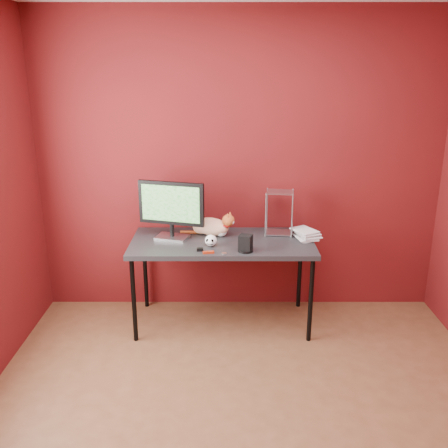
{
  "coord_description": "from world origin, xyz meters",
  "views": [
    {
      "loc": [
        -0.13,
        -2.49,
        2.14
      ],
      "look_at": [
        -0.14,
        1.15,
        0.97
      ],
      "focal_mm": 40.0,
      "sensor_mm": 36.0,
      "label": 1
    }
  ],
  "objects_px": {
    "skull_mug": "(211,240)",
    "cat": "(211,226)",
    "monitor": "(171,207)",
    "speaker": "(246,244)",
    "book_stack": "(300,189)",
    "desk": "(222,246)"
  },
  "relations": [
    {
      "from": "skull_mug",
      "to": "cat",
      "type": "bearing_deg",
      "value": 101.74
    },
    {
      "from": "monitor",
      "to": "skull_mug",
      "type": "xyz_separation_m",
      "value": [
        0.33,
        -0.19,
        -0.22
      ]
    },
    {
      "from": "speaker",
      "to": "book_stack",
      "type": "relative_size",
      "value": 0.16
    },
    {
      "from": "desk",
      "to": "cat",
      "type": "relative_size",
      "value": 3.25
    },
    {
      "from": "desk",
      "to": "skull_mug",
      "type": "bearing_deg",
      "value": -124.79
    },
    {
      "from": "monitor",
      "to": "cat",
      "type": "distance_m",
      "value": 0.39
    },
    {
      "from": "speaker",
      "to": "skull_mug",
      "type": "bearing_deg",
      "value": 176.2
    },
    {
      "from": "desk",
      "to": "skull_mug",
      "type": "height_order",
      "value": "skull_mug"
    },
    {
      "from": "monitor",
      "to": "skull_mug",
      "type": "height_order",
      "value": "monitor"
    },
    {
      "from": "skull_mug",
      "to": "book_stack",
      "type": "bearing_deg",
      "value": 24.53
    },
    {
      "from": "desk",
      "to": "monitor",
      "type": "bearing_deg",
      "value": 172.0
    },
    {
      "from": "monitor",
      "to": "cat",
      "type": "xyz_separation_m",
      "value": [
        0.33,
        0.09,
        -0.19
      ]
    },
    {
      "from": "skull_mug",
      "to": "speaker",
      "type": "xyz_separation_m",
      "value": [
        0.27,
        -0.12,
        0.01
      ]
    },
    {
      "from": "desk",
      "to": "cat",
      "type": "bearing_deg",
      "value": 122.61
    },
    {
      "from": "monitor",
      "to": "skull_mug",
      "type": "distance_m",
      "value": 0.44
    },
    {
      "from": "desk",
      "to": "monitor",
      "type": "xyz_separation_m",
      "value": [
        -0.42,
        0.06,
        0.32
      ]
    },
    {
      "from": "skull_mug",
      "to": "book_stack",
      "type": "height_order",
      "value": "book_stack"
    },
    {
      "from": "cat",
      "to": "speaker",
      "type": "relative_size",
      "value": 3.44
    },
    {
      "from": "cat",
      "to": "monitor",
      "type": "bearing_deg",
      "value": -141.09
    },
    {
      "from": "monitor",
      "to": "speaker",
      "type": "distance_m",
      "value": 0.7
    },
    {
      "from": "skull_mug",
      "to": "desk",
      "type": "bearing_deg",
      "value": 66.38
    },
    {
      "from": "skull_mug",
      "to": "monitor",
      "type": "bearing_deg",
      "value": 161.24
    }
  ]
}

